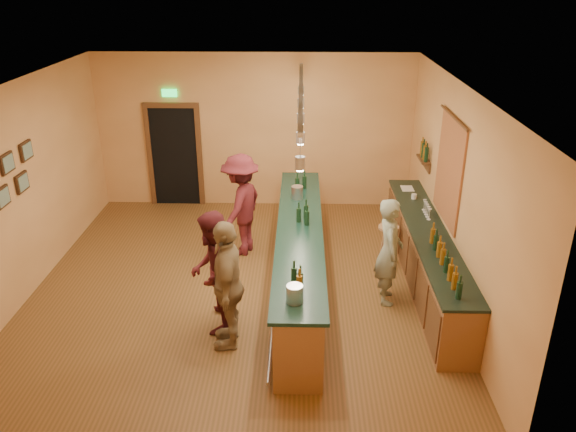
{
  "coord_description": "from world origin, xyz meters",
  "views": [
    {
      "loc": [
        0.96,
        -7.79,
        4.66
      ],
      "look_at": [
        0.77,
        0.2,
        1.15
      ],
      "focal_mm": 35.0,
      "sensor_mm": 36.0,
      "label": 1
    }
  ],
  "objects_px": {
    "back_counter": "(426,256)",
    "bartender": "(389,251)",
    "customer_a": "(213,273)",
    "customer_b": "(228,284)",
    "tasting_bar": "(299,253)",
    "customer_c": "(241,205)",
    "bar_stool": "(388,234)"
  },
  "relations": [
    {
      "from": "bartender",
      "to": "customer_c",
      "type": "xyz_separation_m",
      "value": [
        -2.36,
        1.55,
        0.08
      ]
    },
    {
      "from": "back_counter",
      "to": "bar_stool",
      "type": "relative_size",
      "value": 6.34
    },
    {
      "from": "tasting_bar",
      "to": "customer_a",
      "type": "xyz_separation_m",
      "value": [
        -1.17,
        -1.11,
        0.27
      ]
    },
    {
      "from": "back_counter",
      "to": "tasting_bar",
      "type": "bearing_deg",
      "value": -174.88
    },
    {
      "from": "customer_b",
      "to": "bar_stool",
      "type": "distance_m",
      "value": 3.34
    },
    {
      "from": "bartender",
      "to": "customer_c",
      "type": "relative_size",
      "value": 0.91
    },
    {
      "from": "back_counter",
      "to": "customer_a",
      "type": "xyz_separation_m",
      "value": [
        -3.2,
        -1.29,
        0.39
      ]
    },
    {
      "from": "back_counter",
      "to": "customer_c",
      "type": "xyz_separation_m",
      "value": [
        -3.05,
        1.03,
        0.42
      ]
    },
    {
      "from": "customer_b",
      "to": "customer_c",
      "type": "bearing_deg",
      "value": 179.09
    },
    {
      "from": "tasting_bar",
      "to": "customer_b",
      "type": "height_order",
      "value": "customer_b"
    },
    {
      "from": "customer_a",
      "to": "tasting_bar",
      "type": "bearing_deg",
      "value": 133.64
    },
    {
      "from": "bar_stool",
      "to": "customer_c",
      "type": "bearing_deg",
      "value": 170.72
    },
    {
      "from": "bartender",
      "to": "customer_c",
      "type": "distance_m",
      "value": 2.83
    },
    {
      "from": "customer_b",
      "to": "tasting_bar",
      "type": "bearing_deg",
      "value": 144.76
    },
    {
      "from": "tasting_bar",
      "to": "customer_c",
      "type": "relative_size",
      "value": 2.8
    },
    {
      "from": "bartender",
      "to": "customer_c",
      "type": "height_order",
      "value": "customer_c"
    },
    {
      "from": "customer_a",
      "to": "customer_c",
      "type": "distance_m",
      "value": 2.33
    },
    {
      "from": "back_counter",
      "to": "bartender",
      "type": "xyz_separation_m",
      "value": [
        -0.69,
        -0.52,
        0.35
      ]
    },
    {
      "from": "tasting_bar",
      "to": "bartender",
      "type": "bearing_deg",
      "value": -14.22
    },
    {
      "from": "customer_c",
      "to": "bartender",
      "type": "bearing_deg",
      "value": 76.35
    },
    {
      "from": "back_counter",
      "to": "customer_b",
      "type": "height_order",
      "value": "customer_b"
    },
    {
      "from": "tasting_bar",
      "to": "bartender",
      "type": "height_order",
      "value": "bartender"
    },
    {
      "from": "back_counter",
      "to": "bartender",
      "type": "height_order",
      "value": "bartender"
    },
    {
      "from": "customer_c",
      "to": "bar_stool",
      "type": "bearing_deg",
      "value": 100.32
    },
    {
      "from": "back_counter",
      "to": "bar_stool",
      "type": "xyz_separation_m",
      "value": [
        -0.52,
        0.62,
        0.09
      ]
    },
    {
      "from": "customer_a",
      "to": "customer_b",
      "type": "xyz_separation_m",
      "value": [
        0.24,
        -0.36,
        0.03
      ]
    },
    {
      "from": "tasting_bar",
      "to": "customer_a",
      "type": "height_order",
      "value": "customer_a"
    },
    {
      "from": "back_counter",
      "to": "customer_a",
      "type": "relative_size",
      "value": 2.6
    },
    {
      "from": "bartender",
      "to": "bar_stool",
      "type": "xyz_separation_m",
      "value": [
        0.16,
        1.14,
        -0.26
      ]
    },
    {
      "from": "customer_b",
      "to": "customer_c",
      "type": "distance_m",
      "value": 2.69
    },
    {
      "from": "tasting_bar",
      "to": "customer_b",
      "type": "xyz_separation_m",
      "value": [
        -0.93,
        -1.47,
        0.3
      ]
    },
    {
      "from": "back_counter",
      "to": "bartender",
      "type": "relative_size",
      "value": 2.73
    }
  ]
}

